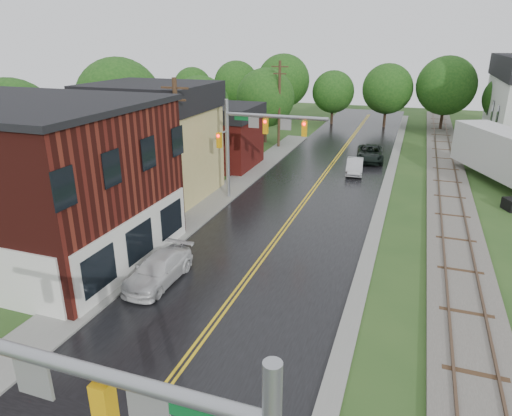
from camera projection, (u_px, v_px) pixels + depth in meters
The scene contains 17 objects.
main_road at pixel (311, 193), 35.02m from camera, with size 10.00×90.00×0.02m, color black.
curb_right at pixel (388, 182), 37.76m from camera, with size 0.80×70.00×0.12m, color gray.
sidewalk_left at pixel (210, 205), 32.52m from camera, with size 2.40×50.00×0.12m, color gray.
brick_building at pixel (20, 179), 24.18m from camera, with size 14.30×10.30×8.30m.
yellow_house at pixel (155, 153), 33.77m from camera, with size 8.00×7.00×6.40m, color tan.
darkred_building at pixel (217, 142), 41.76m from camera, with size 7.00×6.00×4.40m, color #3F0F0C.
railroad at pixel (448, 186), 36.29m from camera, with size 3.20×80.00×0.30m.
traffic_signal_far at pixel (255, 133), 31.69m from camera, with size 7.34×0.43×7.20m.
utility_pole_b at pixel (178, 148), 28.40m from camera, with size 1.80×0.28×9.00m.
utility_pole_c at pixel (279, 103), 47.83m from camera, with size 1.80×0.28×9.00m.
tree_left_a at pixel (13, 129), 32.22m from camera, with size 6.80×6.80×8.67m.
tree_left_b at pixel (120, 104), 40.22m from camera, with size 7.60×7.60×9.69m.
tree_left_c at pixel (201, 107), 46.47m from camera, with size 6.00×6.00×7.65m.
tree_left_e at pixel (266, 99), 50.11m from camera, with size 6.40×6.40×8.16m.
suv_dark at pixel (370, 153), 43.83m from camera, with size 2.44×5.29×1.47m, color black.
sedan_silver at pixel (355, 166), 39.78m from camera, with size 1.38×3.96×1.30m, color #A9AAAE.
pickup_white at pixel (159, 270), 22.07m from camera, with size 1.84×4.54×1.32m, color silver.
Camera 1 is at (7.02, -2.71, 11.23)m, focal length 32.00 mm.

